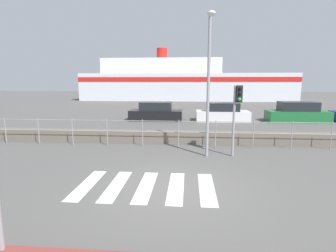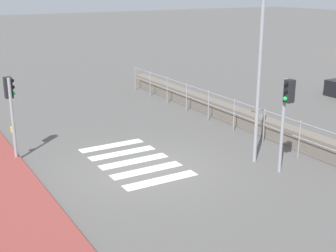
# 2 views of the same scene
# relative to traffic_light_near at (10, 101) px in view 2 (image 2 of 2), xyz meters

# --- Properties ---
(ground_plane) EXTENTS (160.00, 160.00, 0.00)m
(ground_plane) POSITION_rel_traffic_light_near_xyz_m (2.93, 3.30, -2.00)
(ground_plane) COLOR #565451
(sidewalk_brick) EXTENTS (24.00, 1.80, 0.12)m
(sidewalk_brick) POSITION_rel_traffic_light_near_xyz_m (2.93, -0.80, -1.94)
(sidewalk_brick) COLOR brown
(sidewalk_brick) RESTS_ON ground_plane
(crosswalk) EXTENTS (4.05, 2.40, 0.01)m
(crosswalk) POSITION_rel_traffic_light_near_xyz_m (2.16, 3.30, -2.00)
(crosswalk) COLOR silver
(crosswalk) RESTS_ON ground_plane
(seawall) EXTENTS (23.18, 0.55, 0.61)m
(seawall) POSITION_rel_traffic_light_near_xyz_m (2.93, 9.06, -1.70)
(seawall) COLOR #6B6056
(seawall) RESTS_ON ground_plane
(harbor_fence) EXTENTS (20.90, 0.04, 1.31)m
(harbor_fence) POSITION_rel_traffic_light_near_xyz_m (2.93, 8.19, -1.15)
(harbor_fence) COLOR gray
(harbor_fence) RESTS_ON ground_plane
(traffic_light_near) EXTENTS (0.34, 0.32, 2.77)m
(traffic_light_near) POSITION_rel_traffic_light_near_xyz_m (0.00, 0.00, 0.00)
(traffic_light_near) COLOR gray
(traffic_light_near) RESTS_ON ground_plane
(traffic_light_far) EXTENTS (0.34, 0.32, 2.94)m
(traffic_light_far) POSITION_rel_traffic_light_near_xyz_m (5.36, 6.79, 0.16)
(traffic_light_far) COLOR gray
(traffic_light_far) RESTS_ON ground_plane
(streetlamp) EXTENTS (0.32, 0.87, 5.73)m
(streetlamp) POSITION_rel_traffic_light_near_xyz_m (4.18, 6.58, 1.55)
(streetlamp) COLOR gray
(streetlamp) RESTS_ON ground_plane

